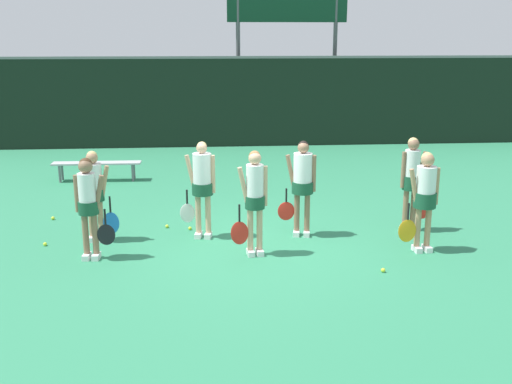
% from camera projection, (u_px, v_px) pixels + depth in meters
% --- Properties ---
extents(ground_plane, '(140.00, 140.00, 0.00)m').
position_uv_depth(ground_plane, '(257.00, 245.00, 10.53)').
color(ground_plane, '#2D7F56').
extents(fence_windscreen, '(60.00, 0.08, 2.92)m').
position_uv_depth(fence_windscreen, '(233.00, 102.00, 19.45)').
color(fence_windscreen, black).
rests_on(fence_windscreen, ground_plane).
extents(scoreboard, '(4.02, 0.15, 5.55)m').
position_uv_depth(scoreboard, '(287.00, 11.00, 19.88)').
color(scoreboard, '#515156').
rests_on(scoreboard, ground_plane).
extents(bench_courtside, '(2.20, 0.39, 0.47)m').
position_uv_depth(bench_courtside, '(97.00, 165.00, 15.04)').
color(bench_courtside, '#B2B2B7').
rests_on(bench_courtside, ground_plane).
extents(player_0, '(0.62, 0.33, 1.69)m').
position_uv_depth(player_0, '(88.00, 200.00, 9.63)').
color(player_0, '#8C664C').
rests_on(player_0, ground_plane).
extents(player_1, '(0.62, 0.33, 1.77)m').
position_uv_depth(player_1, '(254.00, 195.00, 9.80)').
color(player_1, tan).
rests_on(player_1, ground_plane).
extents(player_2, '(0.67, 0.38, 1.71)m').
position_uv_depth(player_2, '(425.00, 193.00, 9.98)').
color(player_2, tan).
rests_on(player_2, ground_plane).
extents(player_3, '(0.63, 0.35, 1.63)m').
position_uv_depth(player_3, '(94.00, 189.00, 10.50)').
color(player_3, tan).
rests_on(player_3, ground_plane).
extents(player_4, '(0.65, 0.38, 1.76)m').
position_uv_depth(player_4, '(202.00, 182.00, 10.67)').
color(player_4, tan).
rests_on(player_4, ground_plane).
extents(player_5, '(0.68, 0.39, 1.76)m').
position_uv_depth(player_5, '(302.00, 180.00, 10.77)').
color(player_5, '#8C664C').
rests_on(player_5, ground_plane).
extents(player_6, '(0.62, 0.33, 1.77)m').
position_uv_depth(player_6, '(412.00, 177.00, 11.02)').
color(player_6, '#8C664C').
rests_on(player_6, ground_plane).
extents(tennis_ball_0, '(0.07, 0.07, 0.07)m').
position_uv_depth(tennis_ball_0, '(167.00, 226.00, 11.44)').
color(tennis_ball_0, '#CCE033').
rests_on(tennis_ball_0, ground_plane).
extents(tennis_ball_1, '(0.07, 0.07, 0.07)m').
position_uv_depth(tennis_ball_1, '(383.00, 270.00, 9.30)').
color(tennis_ball_1, '#CCE033').
rests_on(tennis_ball_1, ground_plane).
extents(tennis_ball_2, '(0.07, 0.07, 0.07)m').
position_uv_depth(tennis_ball_2, '(45.00, 244.00, 10.46)').
color(tennis_ball_2, '#CCE033').
rests_on(tennis_ball_2, ground_plane).
extents(tennis_ball_3, '(0.07, 0.07, 0.07)m').
position_uv_depth(tennis_ball_3, '(53.00, 218.00, 11.93)').
color(tennis_ball_3, '#CCE033').
rests_on(tennis_ball_3, ground_plane).
extents(tennis_ball_4, '(0.07, 0.07, 0.07)m').
position_uv_depth(tennis_ball_4, '(190.00, 228.00, 11.31)').
color(tennis_ball_4, '#CCE033').
rests_on(tennis_ball_4, ground_plane).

